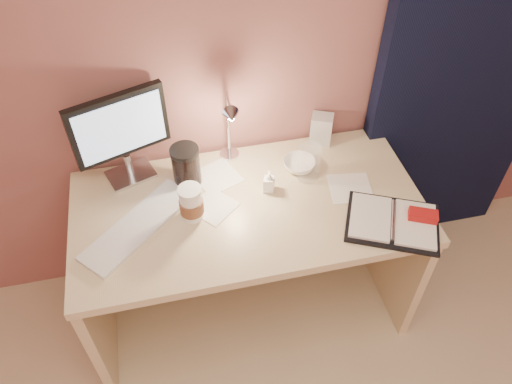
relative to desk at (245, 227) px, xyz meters
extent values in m
plane|color=#A1615D|center=(0.00, 0.30, 0.75)|extent=(3.50, 0.00, 3.50)
cube|color=black|center=(1.05, 0.24, 0.60)|extent=(0.85, 0.08, 2.20)
cube|color=#C7B28D|center=(0.00, -0.07, 0.21)|extent=(1.40, 0.70, 0.04)
cube|color=#C7B28D|center=(-0.68, -0.07, -0.16)|extent=(0.04, 0.66, 0.69)
cube|color=#C7B28D|center=(0.68, -0.07, -0.16)|extent=(0.04, 0.66, 0.69)
cube|color=#C7B28D|center=(0.00, 0.26, -0.10)|extent=(1.32, 0.03, 0.55)
cube|color=silver|center=(-0.45, 0.20, 0.23)|extent=(0.22, 0.19, 0.01)
cylinder|color=silver|center=(-0.45, 0.20, 0.29)|extent=(0.03, 0.03, 0.10)
cube|color=black|center=(-0.45, 0.20, 0.50)|extent=(0.37, 0.16, 0.27)
cube|color=#A3BCDD|center=(-0.46, 0.18, 0.50)|extent=(0.32, 0.12, 0.23)
cube|color=white|center=(-0.43, -0.09, 0.24)|extent=(0.47, 0.44, 0.02)
cube|color=black|center=(0.52, -0.29, 0.23)|extent=(0.43, 0.38, 0.01)
cube|color=white|center=(0.44, -0.26, 0.24)|extent=(0.24, 0.27, 0.01)
cube|color=white|center=(0.60, -0.33, 0.24)|extent=(0.24, 0.27, 0.01)
cube|color=maroon|center=(0.63, -0.31, 0.26)|extent=(0.12, 0.10, 0.03)
cube|color=white|center=(-0.14, -0.05, 0.23)|extent=(0.22, 0.22, 0.00)
cube|color=white|center=(0.43, -0.08, 0.23)|extent=(0.19, 0.19, 0.00)
cube|color=white|center=(-0.10, 0.11, 0.23)|extent=(0.22, 0.22, 0.00)
cylinder|color=white|center=(-0.22, -0.08, 0.29)|extent=(0.09, 0.09, 0.14)
cylinder|color=brown|center=(-0.22, -0.08, 0.28)|extent=(0.09, 0.09, 0.06)
cylinder|color=white|center=(-0.22, -0.08, 0.37)|extent=(0.09, 0.09, 0.01)
cylinder|color=white|center=(0.28, 0.03, 0.31)|extent=(0.09, 0.09, 0.16)
imported|color=white|center=(0.26, 0.09, 0.25)|extent=(0.14, 0.14, 0.04)
imported|color=white|center=(0.10, -0.01, 0.28)|extent=(0.06, 0.06, 0.10)
cylinder|color=black|center=(-0.22, 0.11, 0.31)|extent=(0.11, 0.11, 0.16)
cube|color=#BBBBB6|center=(0.40, 0.24, 0.30)|extent=(0.12, 0.11, 0.14)
cylinder|color=silver|center=(-0.02, 0.23, 0.23)|extent=(0.08, 0.08, 0.01)
cylinder|color=silver|center=(-0.02, 0.23, 0.40)|extent=(0.01, 0.01, 0.32)
cone|color=silver|center=(-0.01, 0.09, 0.55)|extent=(0.07, 0.06, 0.06)
camera|label=1|loc=(-0.27, -1.39, 1.70)|focal=35.00mm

